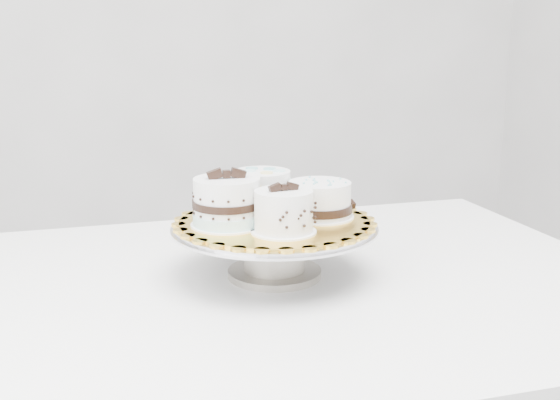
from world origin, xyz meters
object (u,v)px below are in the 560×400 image
object	(u,v)px
cake_banded	(227,204)
cake_swirl	(284,213)
table	(249,322)
cake_stand	(274,240)
cake_ribbon	(320,201)
cake_dots	(262,191)
cake_board	(274,222)

from	to	relation	value
cake_banded	cake_swirl	bearing A→B (deg)	-36.70
table	cake_stand	xyz separation A→B (m)	(0.05, 0.02, 0.13)
cake_stand	cake_swirl	xyz separation A→B (m)	(-0.01, -0.07, 0.07)
cake_ribbon	cake_dots	bearing A→B (deg)	137.72
table	cake_swirl	distance (m)	0.21
table	cake_ribbon	bearing A→B (deg)	10.30
cake_ribbon	cake_board	bearing A→B (deg)	174.15
cake_swirl	cake_dots	distance (m)	0.14
cake_board	cake_stand	bearing A→B (deg)	180.00
cake_swirl	cake_board	bearing A→B (deg)	78.77
cake_board	cake_banded	world-z (taller)	cake_banded
cake_stand	cake_dots	size ratio (longest dim) A/B	2.70
cake_swirl	cake_stand	bearing A→B (deg)	78.77
cake_dots	cake_board	bearing A→B (deg)	-109.18
cake_swirl	cake_dots	size ratio (longest dim) A/B	0.81
cake_board	cake_ribbon	bearing A→B (deg)	-3.18
cake_stand	cake_board	world-z (taller)	cake_board
cake_board	cake_dots	world-z (taller)	cake_dots
cake_dots	cake_ribbon	world-z (taller)	cake_dots
cake_banded	cake_ribbon	xyz separation A→B (m)	(0.16, -0.00, -0.01)
cake_board	cake_swirl	world-z (taller)	cake_swirl
cake_board	cake_dots	bearing A→B (deg)	91.36
cake_banded	cake_ribbon	distance (m)	0.16
cake_swirl	cake_banded	distance (m)	0.10
table	cake_ribbon	distance (m)	0.24
cake_banded	cake_dots	bearing A→B (deg)	46.02
cake_stand	cake_dots	xyz separation A→B (m)	(-0.00, 0.06, 0.07)
cake_banded	cake_dots	world-z (taller)	cake_banded
cake_banded	cake_dots	xyz separation A→B (m)	(0.08, 0.07, 0.00)
table	cake_banded	size ratio (longest dim) A/B	11.35
table	cake_stand	distance (m)	0.14
cake_board	cake_ribbon	xyz separation A→B (m)	(0.08, -0.00, 0.03)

